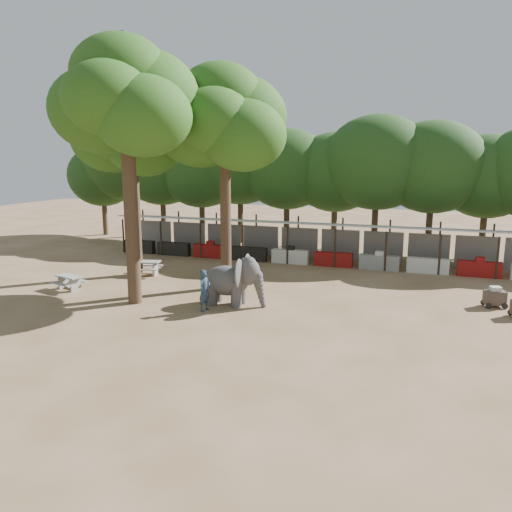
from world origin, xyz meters
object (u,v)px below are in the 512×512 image
(yard_tree_back, at_px, (223,120))
(picnic_table_near, at_px, (69,281))
(yard_tree_left, at_px, (131,130))
(picnic_table_far, at_px, (146,266))
(cart_back, at_px, (495,297))
(handler, at_px, (205,290))
(elephant, at_px, (234,280))
(yard_tree_center, at_px, (125,100))

(yard_tree_back, bearing_deg, picnic_table_near, -155.82)
(yard_tree_left, xyz_separation_m, yard_tree_back, (6.00, -1.00, 0.34))
(picnic_table_near, height_order, picnic_table_far, picnic_table_far)
(cart_back, bearing_deg, handler, -174.50)
(yard_tree_left, xyz_separation_m, cart_back, (19.07, -0.46, -7.72))
(elephant, bearing_deg, cart_back, 14.61)
(picnic_table_near, xyz_separation_m, cart_back, (20.41, 3.83, -0.01))
(elephant, xyz_separation_m, cart_back, (11.41, 3.53, -0.69))
(picnic_table_far, height_order, cart_back, cart_back)
(cart_back, bearing_deg, elephant, -178.82)
(elephant, distance_m, cart_back, 11.96)
(yard_tree_left, height_order, handler, yard_tree_left)
(yard_tree_back, distance_m, elephant, 8.14)
(yard_tree_back, bearing_deg, yard_tree_left, 170.54)
(yard_tree_center, bearing_deg, picnic_table_far, 115.76)
(handler, relative_size, picnic_table_near, 1.05)
(yard_tree_left, distance_m, picnic_table_near, 8.93)
(yard_tree_back, distance_m, handler, 8.77)
(handler, bearing_deg, yard_tree_back, 24.16)
(yard_tree_left, relative_size, picnic_table_near, 6.15)
(elephant, height_order, cart_back, elephant)
(elephant, bearing_deg, yard_tree_back, 116.43)
(picnic_table_far, bearing_deg, handler, -53.65)
(elephant, bearing_deg, yard_tree_left, 149.86)
(yard_tree_center, bearing_deg, handler, -4.60)
(elephant, relative_size, cart_back, 2.69)
(picnic_table_near, distance_m, picnic_table_far, 4.60)
(yard_tree_back, height_order, picnic_table_near, yard_tree_back)
(yard_tree_center, xyz_separation_m, yard_tree_back, (3.00, 4.00, -0.67))
(yard_tree_left, xyz_separation_m, handler, (6.80, -5.31, -7.26))
(picnic_table_near, bearing_deg, yard_tree_back, 39.95)
(handler, relative_size, cart_back, 1.66)
(picnic_table_near, bearing_deg, handler, 8.69)
(yard_tree_back, relative_size, picnic_table_near, 6.34)
(elephant, height_order, handler, elephant)
(yard_tree_center, height_order, yard_tree_back, yard_tree_center)
(handler, bearing_deg, picnic_table_far, 63.65)
(yard_tree_left, bearing_deg, picnic_table_near, -107.34)
(yard_tree_back, distance_m, picnic_table_near, 11.39)
(picnic_table_near, relative_size, picnic_table_far, 0.92)
(elephant, distance_m, picnic_table_near, 9.03)
(yard_tree_back, relative_size, picnic_table_far, 5.82)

